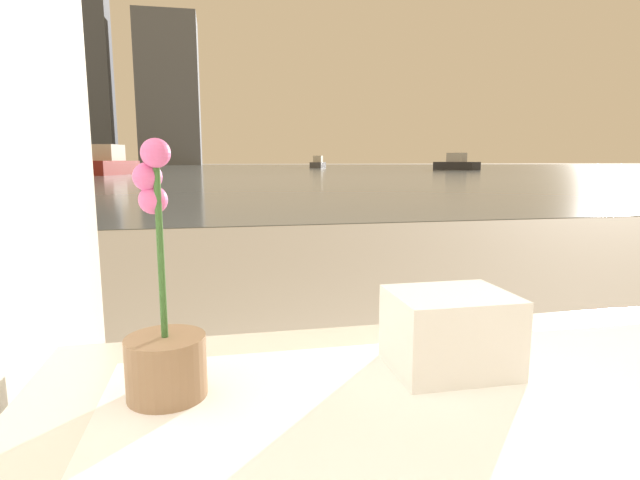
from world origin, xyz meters
The scene contains 9 objects.
potted_orchid centered at (-0.58, 0.83, 0.61)m, with size 0.14×0.14×0.46m.
towel_stack centered at (-0.02, 0.83, 0.58)m, with size 0.24×0.19×0.16m.
harbor_water centered at (0.00, 62.00, 0.01)m, with size 180.00×110.00×0.01m.
harbor_boat_1 centered at (12.32, 62.98, 0.55)m, with size 2.80×4.33×1.54m.
harbor_boat_2 centered at (-30.78, 83.21, 0.57)m, with size 1.57×4.30×1.60m.
harbor_boat_3 centered at (23.23, 46.75, 0.61)m, with size 3.63×4.69×1.70m.
harbor_boat_4 centered at (-7.30, 35.17, 0.70)m, with size 3.14×5.50×1.95m.
skyline_tower_1 centered at (-25.89, 118.00, 30.90)m, with size 7.97×6.70×61.80m.
skyline_tower_2 centered at (-10.00, 118.00, 15.95)m, with size 12.85×12.02×31.91m.
Camera 1 is at (-0.48, -0.07, 0.92)m, focal length 28.00 mm.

